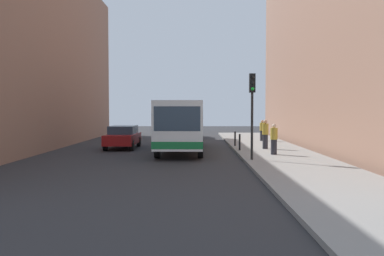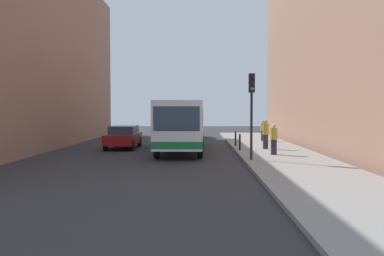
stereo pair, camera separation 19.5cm
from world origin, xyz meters
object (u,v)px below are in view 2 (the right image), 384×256
(traffic_light, at_px, (252,100))
(car_behind_bus, at_px, (191,129))
(bollard_mid, at_px, (236,139))
(pedestrian_far_sidewalk, at_px, (263,130))
(pedestrian_mid_sidewalk, at_px, (266,134))
(bus, at_px, (183,123))
(bollard_near, at_px, (240,142))
(pedestrian_near_signal, at_px, (274,139))
(car_beside_bus, at_px, (124,136))

(traffic_light, bearing_deg, car_behind_bus, 100.36)
(traffic_light, xyz_separation_m, bollard_mid, (-0.10, 7.46, -2.38))
(traffic_light, xyz_separation_m, pedestrian_far_sidewalk, (2.39, 12.00, -2.07))
(pedestrian_mid_sidewalk, bearing_deg, pedestrian_far_sidewalk, 98.48)
(traffic_light, relative_size, pedestrian_far_sidewalk, 2.58)
(bus, bearing_deg, pedestrian_mid_sidewalk, 176.77)
(bollard_near, bearing_deg, pedestrian_near_signal, -55.86)
(bollard_near, bearing_deg, traffic_light, -88.76)
(traffic_light, xyz_separation_m, bollard_near, (-0.10, 4.60, -2.38))
(car_beside_bus, bearing_deg, bollard_near, 160.27)
(car_beside_bus, bearing_deg, pedestrian_far_sidewalk, -153.93)
(bollard_near, bearing_deg, bus, 159.73)
(car_behind_bus, relative_size, pedestrian_near_signal, 2.74)
(bus, bearing_deg, bollard_mid, -154.00)
(bollard_near, bearing_deg, car_beside_bus, 159.84)
(bollard_near, distance_m, pedestrian_near_signal, 2.83)
(car_beside_bus, distance_m, car_behind_bus, 11.08)
(car_behind_bus, distance_m, bollard_mid, 10.55)
(pedestrian_mid_sidewalk, bearing_deg, traffic_light, -89.86)
(pedestrian_near_signal, relative_size, pedestrian_mid_sidewalk, 0.92)
(pedestrian_near_signal, bearing_deg, traffic_light, -153.14)
(car_behind_bus, distance_m, pedestrian_far_sidewalk, 7.88)
(bollard_mid, bearing_deg, pedestrian_mid_sidewalk, -49.91)
(bollard_near, xyz_separation_m, pedestrian_near_signal, (1.58, -2.32, 0.34))
(bollard_near, height_order, pedestrian_mid_sidewalk, pedestrian_mid_sidewalk)
(bollard_mid, relative_size, pedestrian_mid_sidewalk, 0.53)
(bollard_mid, bearing_deg, car_behind_bus, 107.14)
(car_behind_bus, height_order, pedestrian_near_signal, pedestrian_near_signal)
(pedestrian_near_signal, bearing_deg, car_beside_bus, 120.35)
(pedestrian_mid_sidewalk, bearing_deg, pedestrian_near_signal, -75.46)
(pedestrian_far_sidewalk, bearing_deg, pedestrian_mid_sidewalk, 31.48)
(bus, bearing_deg, pedestrian_near_signal, 145.14)
(pedestrian_near_signal, bearing_deg, bollard_mid, 76.65)
(car_beside_bus, distance_m, pedestrian_mid_sidewalk, 9.15)
(car_beside_bus, height_order, pedestrian_near_signal, pedestrian_near_signal)
(car_behind_bus, xyz_separation_m, bollard_mid, (3.11, -10.08, -0.16))
(car_behind_bus, bearing_deg, car_beside_bus, 70.42)
(pedestrian_far_sidewalk, bearing_deg, car_beside_bus, -25.50)
(car_behind_bus, relative_size, pedestrian_mid_sidewalk, 2.52)
(car_behind_bus, relative_size, bollard_near, 4.72)
(bus, xyz_separation_m, pedestrian_near_signal, (4.98, -3.58, -0.76))
(bus, relative_size, pedestrian_mid_sidewalk, 6.22)
(car_beside_bus, height_order, pedestrian_mid_sidewalk, pedestrian_mid_sidewalk)
(bus, relative_size, bollard_near, 11.64)
(car_behind_bus, bearing_deg, bollard_mid, 109.91)
(car_behind_bus, relative_size, traffic_light, 1.09)
(pedestrian_near_signal, distance_m, pedestrian_far_sidewalk, 9.76)
(bollard_mid, bearing_deg, pedestrian_near_signal, -73.08)
(car_beside_bus, relative_size, traffic_light, 1.08)
(bollard_mid, height_order, pedestrian_far_sidewalk, pedestrian_far_sidewalk)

